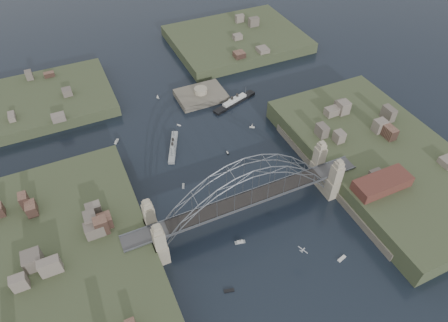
% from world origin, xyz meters
% --- Properties ---
extents(ground, '(500.00, 500.00, 0.00)m').
position_xyz_m(ground, '(0.00, 0.00, 0.00)').
color(ground, black).
rests_on(ground, ground).
extents(bridge, '(84.00, 13.80, 24.60)m').
position_xyz_m(bridge, '(0.00, 0.00, 12.32)').
color(bridge, '#434345').
rests_on(bridge, ground).
extents(shore_west, '(50.50, 90.00, 12.00)m').
position_xyz_m(shore_west, '(-57.32, 0.00, 1.97)').
color(shore_west, '#374127').
rests_on(shore_west, ground).
extents(shore_east, '(50.50, 90.00, 12.00)m').
position_xyz_m(shore_east, '(57.32, 0.00, 1.97)').
color(shore_east, '#374127').
rests_on(shore_east, ground).
extents(headland_nw, '(60.00, 45.00, 9.00)m').
position_xyz_m(headland_nw, '(-55.00, 95.00, 0.50)').
color(headland_nw, '#374127').
rests_on(headland_nw, ground).
extents(headland_ne, '(70.00, 55.00, 9.50)m').
position_xyz_m(headland_ne, '(50.00, 110.00, 0.75)').
color(headland_ne, '#374127').
rests_on(headland_ne, ground).
extents(fort_island, '(22.00, 16.00, 9.40)m').
position_xyz_m(fort_island, '(12.00, 70.00, -0.34)').
color(fort_island, '#5D574A').
rests_on(fort_island, ground).
extents(wharf_shed, '(20.00, 8.00, 4.00)m').
position_xyz_m(wharf_shed, '(44.00, -14.00, 10.00)').
color(wharf_shed, '#592D26').
rests_on(wharf_shed, shore_east).
extents(finger_pier, '(4.00, 22.00, 1.40)m').
position_xyz_m(finger_pier, '(39.00, -28.00, 0.70)').
color(finger_pier, '#434345').
rests_on(finger_pier, ground).
extents(naval_cruiser_near, '(9.84, 18.00, 5.58)m').
position_xyz_m(naval_cruiser_near, '(-11.35, 42.53, 0.87)').
color(naval_cruiser_near, '#969B9E').
rests_on(naval_cruiser_near, ground).
extents(naval_cruiser_far, '(5.70, 15.73, 5.28)m').
position_xyz_m(naval_cruiser_far, '(-28.02, 88.26, 0.82)').
color(naval_cruiser_far, '#969B9E').
rests_on(naval_cruiser_far, ground).
extents(ocean_liner, '(23.56, 10.70, 5.84)m').
position_xyz_m(ocean_liner, '(24.44, 59.70, 0.91)').
color(ocean_liner, black).
rests_on(ocean_liner, ground).
extents(aeroplane, '(1.99, 3.42, 0.52)m').
position_xyz_m(aeroplane, '(6.99, -23.32, 6.46)').
color(aeroplane, silver).
extents(small_boat_a, '(1.73, 2.67, 0.45)m').
position_xyz_m(small_boat_a, '(-14.94, 21.38, 0.15)').
color(small_boat_a, silver).
rests_on(small_boat_a, ground).
extents(small_boat_b, '(0.80, 1.96, 1.43)m').
position_xyz_m(small_boat_b, '(7.31, 30.73, 0.29)').
color(small_boat_b, silver).
rests_on(small_boat_b, ground).
extents(small_boat_c, '(3.58, 1.84, 1.43)m').
position_xyz_m(small_boat_c, '(-6.80, -9.24, 0.28)').
color(small_boat_c, silver).
rests_on(small_boat_c, ground).
extents(small_boat_d, '(2.24, 1.76, 2.38)m').
position_xyz_m(small_boat_d, '(23.75, 40.84, 0.90)').
color(small_boat_d, silver).
rests_on(small_boat_d, ground).
extents(small_boat_e, '(2.57, 3.17, 1.43)m').
position_xyz_m(small_boat_e, '(-31.32, 55.98, 0.28)').
color(small_boat_e, silver).
rests_on(small_boat_e, ground).
extents(small_boat_f, '(1.57, 1.80, 0.45)m').
position_xyz_m(small_boat_f, '(-4.38, 55.26, 0.15)').
color(small_boat_f, silver).
rests_on(small_boat_f, ground).
extents(small_boat_g, '(3.28, 1.81, 0.45)m').
position_xyz_m(small_boat_g, '(19.53, -27.95, 0.15)').
color(small_boat_g, silver).
rests_on(small_boat_g, ground).
extents(small_boat_h, '(1.31, 1.98, 2.38)m').
position_xyz_m(small_boat_h, '(-6.41, 78.30, 0.96)').
color(small_boat_h, silver).
rests_on(small_boat_h, ground).
extents(small_boat_i, '(2.34, 2.71, 1.43)m').
position_xyz_m(small_boat_i, '(34.47, 16.31, 0.28)').
color(small_boat_i, silver).
rests_on(small_boat_i, ground).
extents(small_boat_j, '(3.13, 1.68, 0.45)m').
position_xyz_m(small_boat_j, '(-17.14, -22.95, 0.15)').
color(small_boat_j, silver).
rests_on(small_boat_j, ground).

